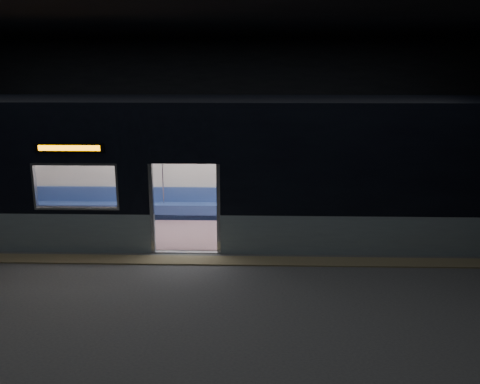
{
  "coord_description": "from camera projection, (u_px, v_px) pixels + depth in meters",
  "views": [
    {
      "loc": [
        1.52,
        -9.69,
        4.11
      ],
      "look_at": [
        1.18,
        2.3,
        1.11
      ],
      "focal_mm": 38.0,
      "sensor_mm": 36.0,
      "label": 1
    }
  ],
  "objects": [
    {
      "name": "transit_map",
      "position": [
        296.0,
        165.0,
        13.74
      ],
      "size": [
        1.06,
        0.03,
        0.69
      ],
      "primitive_type": "cube",
      "color": "white",
      "rests_on": "metro_car"
    },
    {
      "name": "station_floor",
      "position": [
        180.0,
        271.0,
        10.44
      ],
      "size": [
        24.0,
        14.0,
        0.01
      ],
      "primitive_type": "cube",
      "color": "#47494C",
      "rests_on": "ground"
    },
    {
      "name": "station_envelope",
      "position": [
        174.0,
        90.0,
        9.55
      ],
      "size": [
        24.0,
        14.0,
        5.0
      ],
      "color": "black",
      "rests_on": "station_floor"
    },
    {
      "name": "handbag",
      "position": [
        318.0,
        199.0,
        13.41
      ],
      "size": [
        0.34,
        0.32,
        0.14
      ],
      "primitive_type": "cube",
      "rotation": [
        0.0,
        0.0,
        0.36
      ],
      "color": "black",
      "rests_on": "passenger"
    },
    {
      "name": "tactile_strip",
      "position": [
        183.0,
        260.0,
        10.97
      ],
      "size": [
        22.8,
        0.5,
        0.03
      ],
      "primitive_type": "cube",
      "color": "#8C7F59",
      "rests_on": "station_floor"
    },
    {
      "name": "metro_car",
      "position": [
        192.0,
        160.0,
        12.45
      ],
      "size": [
        18.0,
        3.04,
        3.35
      ],
      "color": "#91A6AD",
      "rests_on": "station_floor"
    },
    {
      "name": "passenger",
      "position": [
        316.0,
        193.0,
        13.6
      ],
      "size": [
        0.42,
        0.69,
        1.34
      ],
      "rotation": [
        0.0,
        0.0,
        -0.19
      ],
      "color": "black",
      "rests_on": "metro_car"
    }
  ]
}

